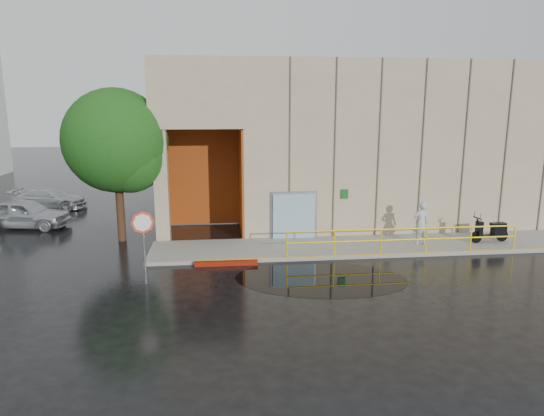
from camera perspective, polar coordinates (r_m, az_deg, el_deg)
The scene contains 12 objects.
ground at distance 16.38m, azimuth 5.08°, elevation -9.50°, with size 120.00×120.00×0.00m, color black.
sidewalk at distance 21.52m, azimuth 13.23°, elevation -4.30°, with size 20.00×3.00×0.15m, color gray.
building at distance 27.24m, azimuth 11.30°, elevation 7.99°, with size 20.00×10.17×8.00m.
guardrail at distance 20.23m, azimuth 15.24°, elevation -3.67°, with size 9.56×0.06×1.03m.
person at distance 21.53m, azimuth 17.14°, elevation -1.72°, with size 0.68×0.45×1.88m, color #B5B6BA.
scooter at distance 23.03m, azimuth 24.36°, elevation -1.79°, with size 1.79×0.72×1.36m.
stop_sign at distance 16.76m, azimuth -14.92°, elevation -2.67°, with size 0.76×0.22×2.56m.
red_curb at distance 18.67m, azimuth -5.40°, elevation -6.49°, with size 2.40×0.18×0.18m, color maroon.
puddle at distance 17.36m, azimuth 5.75°, elevation -8.25°, with size 6.06×3.73×0.01m, color black.
car_a at distance 26.99m, azimuth -27.05°, elevation -0.60°, with size 1.72×4.26×1.45m, color #B4B8BD.
car_c at distance 31.46m, azimuth -24.72°, elevation 1.02°, with size 1.71×4.20×1.22m, color silver.
tree_near at distance 22.19m, azimuth -17.52°, elevation 7.10°, with size 4.52×4.52×6.76m.
Camera 1 is at (-3.10, -14.94, 5.98)m, focal length 32.00 mm.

